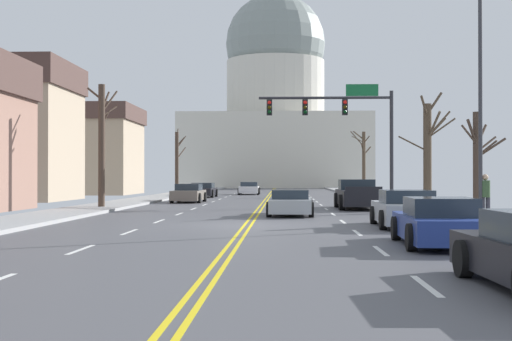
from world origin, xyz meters
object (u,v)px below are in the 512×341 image
object	(u,v)px
street_lamp_right	(471,77)
pickup_truck_near_00	(358,195)
sedan_near_03	(439,223)
sedan_oncoming_01	(203,190)
sedan_near_01	(290,203)
signal_gantry	(344,117)
sedan_near_02	(405,209)
sedan_oncoming_02	(249,189)
pedestrian_00	(485,195)
sedan_oncoming_00	(189,194)
bicycle_parked	(463,209)

from	to	relation	value
street_lamp_right	pickup_truck_near_00	distance (m)	13.50
sedan_near_03	sedan_oncoming_01	bearing A→B (deg)	104.67
street_lamp_right	sedan_near_01	distance (m)	9.78
street_lamp_right	sedan_oncoming_01	world-z (taller)	street_lamp_right
signal_gantry	sedan_near_03	xyz separation A→B (m)	(0.31, -23.99, -4.63)
sedan_oncoming_01	sedan_near_02	bearing A→B (deg)	-72.24
sedan_near_02	sedan_oncoming_02	bearing A→B (deg)	99.91
pickup_truck_near_00	sedan_near_03	world-z (taller)	pickup_truck_near_00
sedan_oncoming_02	pedestrian_00	size ratio (longest dim) A/B	2.69
sedan_near_01	sedan_oncoming_00	size ratio (longest dim) A/B	1.03
pickup_truck_near_00	bicycle_parked	distance (m)	11.14
sedan_near_01	sedan_oncoming_02	xyz separation A→B (m)	(-3.53, 35.36, 0.02)
sedan_near_01	sedan_oncoming_02	size ratio (longest dim) A/B	1.00
sedan_near_02	sedan_oncoming_00	size ratio (longest dim) A/B	1.07
signal_gantry	street_lamp_right	world-z (taller)	street_lamp_right
sedan_oncoming_01	bicycle_parked	xyz separation A→B (m)	(13.37, -30.94, -0.07)
street_lamp_right	sedan_oncoming_01	bearing A→B (deg)	112.14
pickup_truck_near_00	sedan_near_02	distance (m)	13.43
street_lamp_right	sedan_oncoming_02	xyz separation A→B (m)	(-9.86, 41.16, -4.67)
sedan_oncoming_01	signal_gantry	bearing A→B (deg)	-57.65
sedan_near_03	sedan_oncoming_01	size ratio (longest dim) A/B	1.00
pedestrian_00	bicycle_parked	world-z (taller)	pedestrian_00
pickup_truck_near_00	sedan_oncoming_02	distance (m)	29.61
sedan_oncoming_02	bicycle_parked	world-z (taller)	sedan_oncoming_02
street_lamp_right	sedan_oncoming_00	world-z (taller)	street_lamp_right
sedan_oncoming_00	street_lamp_right	bearing A→B (deg)	-58.62
street_lamp_right	sedan_oncoming_02	distance (m)	42.58
signal_gantry	sedan_oncoming_02	bearing A→B (deg)	105.40
sedan_near_01	pedestrian_00	bearing A→B (deg)	-40.13
street_lamp_right	sedan_oncoming_01	size ratio (longest dim) A/B	1.89
street_lamp_right	sedan_near_02	world-z (taller)	street_lamp_right
sedan_near_01	sedan_oncoming_01	distance (m)	27.67
sedan_near_03	bicycle_parked	distance (m)	9.57
bicycle_parked	street_lamp_right	bearing A→B (deg)	-93.77
street_lamp_right	sedan_near_01	xyz separation A→B (m)	(-6.33, 5.80, -4.69)
sedan_oncoming_01	sedan_oncoming_02	bearing A→B (deg)	68.38
sedan_near_02	sedan_oncoming_01	xyz separation A→B (m)	(-10.76, 33.59, -0.03)
sedan_near_02	sedan_near_01	bearing A→B (deg)	119.38
street_lamp_right	sedan_oncoming_02	world-z (taller)	street_lamp_right
pickup_truck_near_00	sedan_oncoming_01	distance (m)	22.76
signal_gantry	pickup_truck_near_00	distance (m)	6.08
sedan_near_03	pedestrian_00	size ratio (longest dim) A/B	2.77
sedan_oncoming_00	pickup_truck_near_00	bearing A→B (deg)	-40.47
bicycle_parked	sedan_oncoming_01	bearing A→B (deg)	113.37
sedan_oncoming_00	pedestrian_00	world-z (taller)	pedestrian_00
sedan_oncoming_01	sedan_oncoming_02	xyz separation A→B (m)	(3.39, 8.57, -0.01)
street_lamp_right	sedan_near_01	world-z (taller)	street_lamp_right
street_lamp_right	sedan_near_02	xyz separation A→B (m)	(-2.50, -1.00, -4.63)
sedan_near_02	pedestrian_00	xyz separation A→B (m)	(2.99, 1.05, 0.47)
sedan_near_03	sedan_oncoming_00	size ratio (longest dim) A/B	1.06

